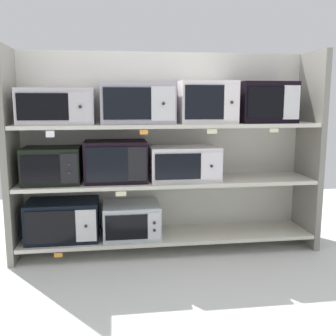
{
  "coord_description": "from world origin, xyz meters",
  "views": [
    {
      "loc": [
        -0.45,
        -3.22,
        1.26
      ],
      "look_at": [
        0.0,
        0.0,
        0.71
      ],
      "focal_mm": 42.36,
      "sensor_mm": 36.0,
      "label": 1
    }
  ],
  "objects_px": {
    "microwave_2": "(52,165)",
    "microwave_4": "(184,163)",
    "microwave_1": "(131,220)",
    "microwave_6": "(137,103)",
    "microwave_0": "(63,220)",
    "microwave_3": "(116,161)",
    "microwave_8": "(265,102)",
    "microwave_7": "(206,102)",
    "microwave_5": "(58,106)"
  },
  "relations": [
    {
      "from": "microwave_2",
      "to": "microwave_4",
      "type": "relative_size",
      "value": 0.78
    },
    {
      "from": "microwave_1",
      "to": "microwave_6",
      "type": "distance_m",
      "value": 0.97
    },
    {
      "from": "microwave_0",
      "to": "microwave_6",
      "type": "height_order",
      "value": "microwave_6"
    },
    {
      "from": "microwave_0",
      "to": "microwave_2",
      "type": "relative_size",
      "value": 1.29
    },
    {
      "from": "microwave_1",
      "to": "microwave_3",
      "type": "xyz_separation_m",
      "value": [
        -0.12,
        -0.0,
        0.5
      ]
    },
    {
      "from": "microwave_0",
      "to": "microwave_3",
      "type": "relative_size",
      "value": 1.16
    },
    {
      "from": "microwave_4",
      "to": "microwave_8",
      "type": "xyz_separation_m",
      "value": [
        0.68,
        0.0,
        0.5
      ]
    },
    {
      "from": "microwave_3",
      "to": "microwave_6",
      "type": "xyz_separation_m",
      "value": [
        0.18,
        0.0,
        0.47
      ]
    },
    {
      "from": "microwave_2",
      "to": "microwave_7",
      "type": "relative_size",
      "value": 0.98
    },
    {
      "from": "microwave_1",
      "to": "microwave_3",
      "type": "distance_m",
      "value": 0.52
    },
    {
      "from": "microwave_2",
      "to": "microwave_5",
      "type": "distance_m",
      "value": 0.47
    },
    {
      "from": "microwave_5",
      "to": "microwave_6",
      "type": "relative_size",
      "value": 0.99
    },
    {
      "from": "microwave_0",
      "to": "microwave_7",
      "type": "height_order",
      "value": "microwave_7"
    },
    {
      "from": "microwave_5",
      "to": "microwave_6",
      "type": "xyz_separation_m",
      "value": [
        0.62,
        -0.0,
        0.02
      ]
    },
    {
      "from": "microwave_1",
      "to": "microwave_6",
      "type": "relative_size",
      "value": 0.81
    },
    {
      "from": "microwave_3",
      "to": "microwave_5",
      "type": "bearing_deg",
      "value": 179.95
    },
    {
      "from": "microwave_0",
      "to": "microwave_7",
      "type": "distance_m",
      "value": 1.52
    },
    {
      "from": "microwave_7",
      "to": "microwave_8",
      "type": "distance_m",
      "value": 0.51
    },
    {
      "from": "microwave_0",
      "to": "microwave_6",
      "type": "relative_size",
      "value": 0.99
    },
    {
      "from": "microwave_8",
      "to": "microwave_7",
      "type": "bearing_deg",
      "value": -179.98
    },
    {
      "from": "microwave_4",
      "to": "microwave_6",
      "type": "height_order",
      "value": "microwave_6"
    },
    {
      "from": "microwave_0",
      "to": "microwave_2",
      "type": "distance_m",
      "value": 0.46
    },
    {
      "from": "microwave_0",
      "to": "microwave_8",
      "type": "relative_size",
      "value": 1.24
    },
    {
      "from": "microwave_2",
      "to": "microwave_6",
      "type": "distance_m",
      "value": 0.84
    },
    {
      "from": "microwave_0",
      "to": "microwave_4",
      "type": "distance_m",
      "value": 1.1
    },
    {
      "from": "microwave_1",
      "to": "microwave_4",
      "type": "relative_size",
      "value": 0.81
    },
    {
      "from": "microwave_3",
      "to": "microwave_2",
      "type": "bearing_deg",
      "value": 179.96
    },
    {
      "from": "microwave_4",
      "to": "microwave_3",
      "type": "bearing_deg",
      "value": -179.97
    },
    {
      "from": "microwave_4",
      "to": "microwave_6",
      "type": "distance_m",
      "value": 0.63
    },
    {
      "from": "microwave_2",
      "to": "microwave_6",
      "type": "height_order",
      "value": "microwave_6"
    },
    {
      "from": "microwave_0",
      "to": "microwave_3",
      "type": "height_order",
      "value": "microwave_3"
    },
    {
      "from": "microwave_5",
      "to": "microwave_7",
      "type": "distance_m",
      "value": 1.19
    },
    {
      "from": "microwave_2",
      "to": "microwave_8",
      "type": "bearing_deg",
      "value": 0.0
    },
    {
      "from": "microwave_3",
      "to": "microwave_4",
      "type": "relative_size",
      "value": 0.86
    },
    {
      "from": "microwave_3",
      "to": "microwave_8",
      "type": "distance_m",
      "value": 1.34
    },
    {
      "from": "microwave_2",
      "to": "microwave_7",
      "type": "distance_m",
      "value": 1.34
    },
    {
      "from": "microwave_6",
      "to": "microwave_0",
      "type": "bearing_deg",
      "value": -179.97
    },
    {
      "from": "microwave_3",
      "to": "microwave_7",
      "type": "xyz_separation_m",
      "value": [
        0.74,
        0.0,
        0.48
      ]
    },
    {
      "from": "microwave_3",
      "to": "microwave_4",
      "type": "distance_m",
      "value": 0.57
    },
    {
      "from": "microwave_1",
      "to": "microwave_3",
      "type": "bearing_deg",
      "value": -179.87
    },
    {
      "from": "microwave_4",
      "to": "microwave_5",
      "type": "bearing_deg",
      "value": 179.99
    },
    {
      "from": "microwave_1",
      "to": "microwave_2",
      "type": "xyz_separation_m",
      "value": [
        -0.62,
        0.0,
        0.48
      ]
    },
    {
      "from": "microwave_0",
      "to": "microwave_6",
      "type": "xyz_separation_m",
      "value": [
        0.62,
        0.0,
        0.95
      ]
    },
    {
      "from": "microwave_0",
      "to": "microwave_4",
      "type": "bearing_deg",
      "value": 0.01
    },
    {
      "from": "microwave_3",
      "to": "microwave_6",
      "type": "distance_m",
      "value": 0.5
    },
    {
      "from": "microwave_5",
      "to": "microwave_7",
      "type": "xyz_separation_m",
      "value": [
        1.19,
        -0.0,
        0.03
      ]
    },
    {
      "from": "microwave_4",
      "to": "microwave_7",
      "type": "xyz_separation_m",
      "value": [
        0.18,
        -0.0,
        0.5
      ]
    },
    {
      "from": "microwave_1",
      "to": "microwave_7",
      "type": "relative_size",
      "value": 1.02
    },
    {
      "from": "microwave_7",
      "to": "microwave_8",
      "type": "height_order",
      "value": "microwave_7"
    },
    {
      "from": "microwave_3",
      "to": "microwave_5",
      "type": "height_order",
      "value": "microwave_5"
    }
  ]
}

